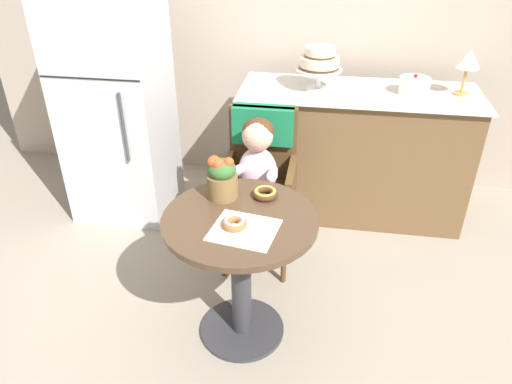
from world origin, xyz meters
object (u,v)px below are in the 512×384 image
round_layer_cake (414,86)px  refrigerator (115,96)px  cafe_table (241,254)px  flower_vase (222,176)px  donut_front (265,193)px  table_lamp (468,61)px  wicker_chair (261,163)px  seated_child (257,170)px  donut_mid (234,223)px  tiered_cake_stand (319,61)px

round_layer_cake → refrigerator: bearing=-173.7°
cafe_table → flower_vase: flower_vase is taller
donut_front → table_lamp: 1.63m
wicker_chair → donut_front: 0.52m
flower_vase → round_layer_cake: 1.53m
seated_child → donut_front: bearing=-74.4°
cafe_table → wicker_chair: size_ratio=0.75×
wicker_chair → donut_front: wicker_chair is taller
cafe_table → round_layer_cake: bearing=56.0°
donut_front → table_lamp: bearing=46.2°
cafe_table → refrigerator: 1.56m
donut_mid → flower_vase: flower_vase is taller
wicker_chair → table_lamp: table_lamp is taller
table_lamp → donut_mid: bearing=-130.1°
donut_mid → refrigerator: (-1.04, 1.18, 0.11)m
donut_front → table_lamp: (1.10, 1.14, 0.38)m
donut_front → tiered_cake_stand: bearing=80.4°
seated_child → refrigerator: bearing=151.8°
cafe_table → table_lamp: 1.89m
tiered_cake_stand → round_layer_cake: 0.62m
wicker_chair → seated_child: size_ratio=1.31×
donut_mid → round_layer_cake: bearing=57.3°
seated_child → round_layer_cake: 1.21m
donut_mid → tiered_cake_stand: (0.28, 1.38, 0.34)m
seated_child → round_layer_cake: round_layer_cake is taller
flower_vase → table_lamp: table_lamp is taller
donut_front → tiered_cake_stand: tiered_cake_stand is taller
round_layer_cake → table_lamp: 0.34m
seated_child → round_layer_cake: size_ratio=3.79×
round_layer_cake → seated_child: bearing=-139.1°
flower_vase → tiered_cake_stand: bearing=70.9°
donut_front → flower_vase: flower_vase is taller
wicker_chair → seated_child: seated_child is taller
flower_vase → seated_child: bearing=73.9°
cafe_table → refrigerator: (-1.05, 1.10, 0.34)m
refrigerator → tiered_cake_stand: bearing=8.6°
wicker_chair → seated_child: (0.00, -0.16, 0.04)m
seated_child → refrigerator: size_ratio=0.43×
cafe_table → donut_front: (0.09, 0.20, 0.23)m
cafe_table → donut_front: bearing=65.8°
flower_vase → tiered_cake_stand: (0.39, 1.13, 0.25)m
wicker_chair → refrigerator: (-1.04, 0.40, 0.21)m
cafe_table → flower_vase: size_ratio=3.34×
table_lamp → wicker_chair: bearing=-151.7°
cafe_table → table_lamp: bearing=48.5°
cafe_table → round_layer_cake: size_ratio=3.76×
cafe_table → tiered_cake_stand: size_ratio=2.40×
wicker_chair → table_lamp: 1.44m
seated_child → refrigerator: 1.19m
refrigerator → seated_child: bearing=-28.2°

